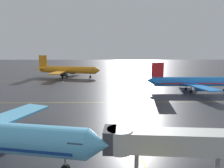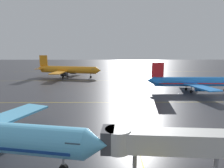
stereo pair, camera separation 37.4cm
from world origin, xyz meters
TOP-DOWN VIEW (x-y plane):
  - airliner_second_row at (26.69, 54.57)m, footprint 34.91×30.23m
  - airliner_third_row at (-29.07, 94.69)m, footprint 39.56×33.68m
  - taxiway_markings at (0.00, 60.43)m, footprint 149.65×183.13m
  - jet_bridge at (1.51, 6.63)m, footprint 16.88×4.23m

SIDE VIEW (x-z plane):
  - taxiway_markings at x=0.00m, z-range 0.00..0.01m
  - airliner_second_row at x=26.69m, z-range -1.73..9.16m
  - jet_bridge at x=1.51m, z-range 1.26..6.85m
  - airliner_third_row at x=-29.07m, z-range -1.97..10.47m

